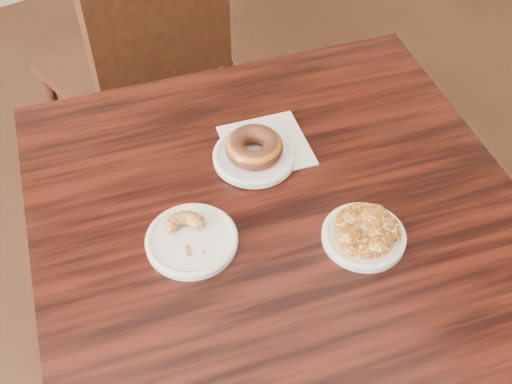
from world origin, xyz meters
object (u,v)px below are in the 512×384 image
glazed_donut (254,147)px  apple_fritter (365,228)px  chair_far (130,65)px  cafe_table (277,320)px  cruller_fragment (191,234)px

glazed_donut → apple_fritter: (0.07, -0.26, -0.01)m
glazed_donut → chair_far: bearing=87.7°
cafe_table → apple_fritter: size_ratio=6.04×
cafe_table → chair_far: bearing=99.4°
cafe_table → glazed_donut: 0.43m
cruller_fragment → apple_fritter: bearing=-29.1°
chair_far → glazed_donut: 0.86m
cruller_fragment → cafe_table: bearing=-8.0°
cafe_table → glazed_donut: size_ratio=7.90×
cafe_table → cruller_fragment: bearing=-175.0°
chair_far → apple_fritter: bearing=78.9°
apple_fritter → cruller_fragment: bearing=150.9°
glazed_donut → cruller_fragment: bearing=-149.0°
apple_fritter → chair_far: bearing=91.9°
cruller_fragment → glazed_donut: bearing=31.0°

